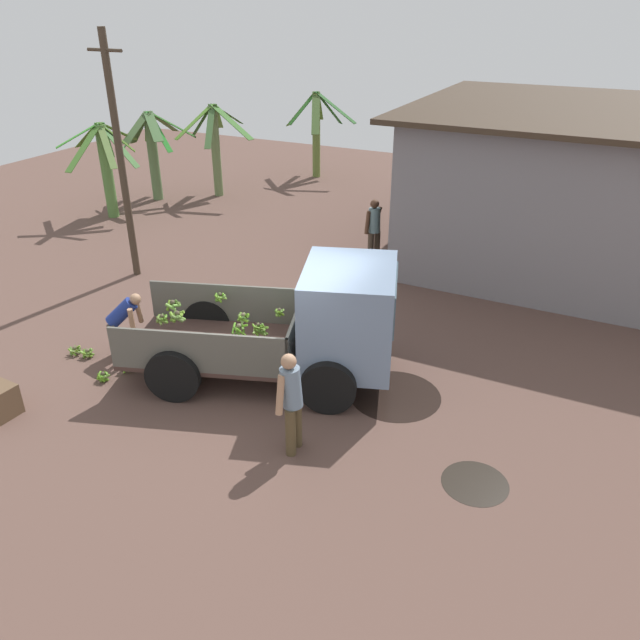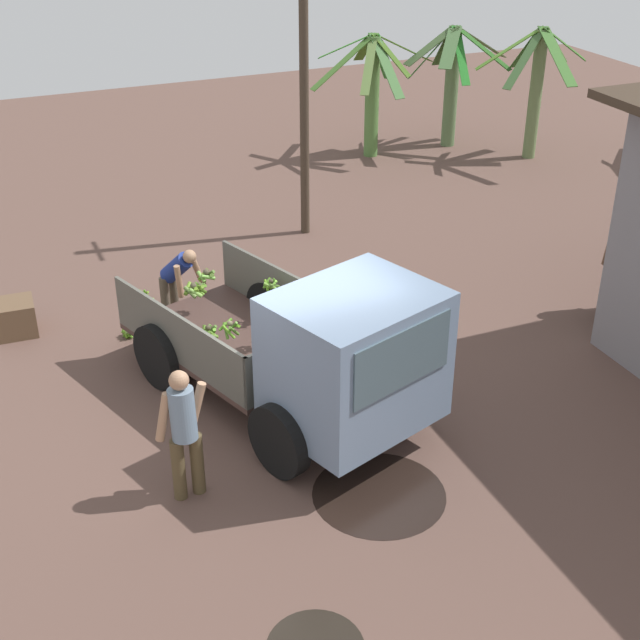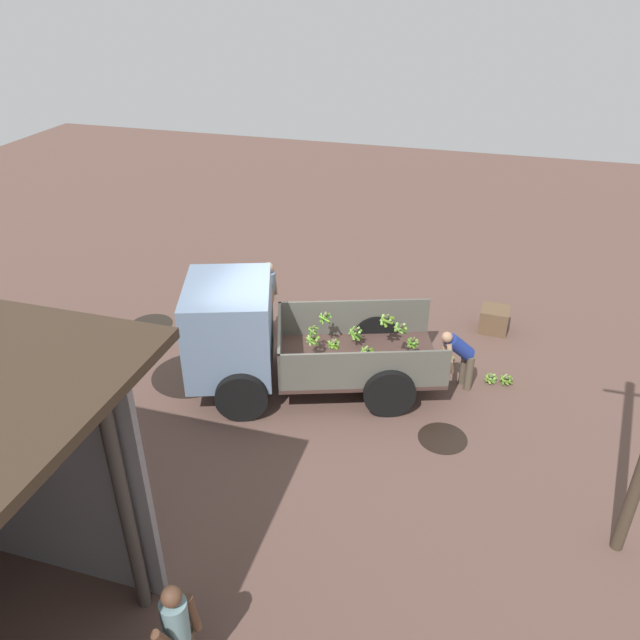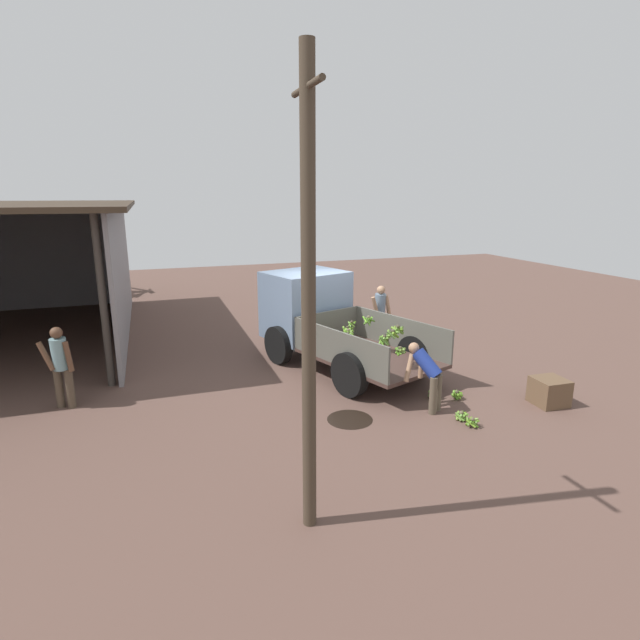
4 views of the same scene
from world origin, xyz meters
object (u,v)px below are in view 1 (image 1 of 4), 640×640
Objects in this scene: person_bystander_near_shed at (374,228)px; person_worker_loading at (122,321)px; banana_bunch_on_ground_0 at (127,366)px; banana_bunch_on_ground_3 at (103,376)px; banana_bunch_on_ground_1 at (75,350)px; utility_pole at (120,158)px; banana_bunch_on_ground_2 at (87,353)px; person_foreground_visitor at (291,399)px; cargo_truck at (322,322)px.

person_worker_loading is at bearing 94.71° from person_bystander_near_shed.
banana_bunch_on_ground_3 is at bearing -112.22° from banana_bunch_on_ground_0.
person_bystander_near_shed reaches higher than banana_bunch_on_ground_1.
utility_pole reaches higher than banana_bunch_on_ground_3.
person_worker_loading is at bearing 23.45° from banana_bunch_on_ground_1.
person_bystander_near_shed is at bearing 66.37° from banana_bunch_on_ground_2.
banana_bunch_on_ground_0 is at bearing -13.53° from person_foreground_visitor.
person_worker_loading reaches higher than banana_bunch_on_ground_1.
person_bystander_near_shed is at bearing 37.41° from person_worker_loading.
banana_bunch_on_ground_0 is (-3.26, -1.39, -1.00)m from cargo_truck.
banana_bunch_on_ground_3 reaches higher than banana_bunch_on_ground_2.
person_foreground_visitor is at bearing -32.30° from utility_pole.
cargo_truck reaches higher than banana_bunch_on_ground_0.
person_bystander_near_shed is (4.89, 3.36, -1.93)m from utility_pole.
person_worker_loading is at bearing 104.31° from banana_bunch_on_ground_3.
banana_bunch_on_ground_0 is (2.90, -3.61, -2.71)m from utility_pole.
banana_bunch_on_ground_0 is at bearing -80.87° from person_worker_loading.
banana_bunch_on_ground_2 is (-0.64, -0.37, -0.66)m from person_worker_loading.
banana_bunch_on_ground_3 reaches higher than banana_bunch_on_ground_1.
banana_bunch_on_ground_0 is (-3.73, 0.58, -0.79)m from person_foreground_visitor.
utility_pole is 22.88× the size of banana_bunch_on_ground_3.
cargo_truck is at bearing -17.91° from person_worker_loading.
banana_bunch_on_ground_3 is at bearing -7.00° from person_foreground_visitor.
person_worker_loading is at bearing -18.60° from person_foreground_visitor.
banana_bunch_on_ground_0 is 1.32m from banana_bunch_on_ground_1.
person_worker_loading is 5.23× the size of banana_bunch_on_ground_2.
banana_bunch_on_ground_1 is at bearing 89.24° from person_bystander_near_shed.
banana_bunch_on_ground_2 is at bearing 5.86° from banana_bunch_on_ground_1.
person_worker_loading reaches higher than banana_bunch_on_ground_3.
utility_pole is at bearing 141.48° from cargo_truck.
utility_pole is at bearing 117.85° from banana_bunch_on_ground_2.
banana_bunch_on_ground_0 is at bearing -3.92° from banana_bunch_on_ground_2.
person_worker_loading reaches higher than banana_bunch_on_ground_0.
banana_bunch_on_ground_1 is (-1.32, 0.04, -0.03)m from banana_bunch_on_ground_0.
utility_pole is 4.85m from banana_bunch_on_ground_2.
person_foreground_visitor is at bearing -8.86° from banana_bunch_on_ground_0.
banana_bunch_on_ground_3 is (0.22, -0.87, -0.65)m from person_worker_loading.
banana_bunch_on_ground_2 is at bearing 176.08° from banana_bunch_on_ground_0.
person_worker_loading is 0.99m from banana_bunch_on_ground_2.
banana_bunch_on_ground_1 is 1.09× the size of banana_bunch_on_ground_2.
person_foreground_visitor reaches higher than banana_bunch_on_ground_2.
utility_pole is at bearing 124.06° from banana_bunch_on_ground_3.
cargo_truck is 3.79m from person_worker_loading.
utility_pole is 8.08m from person_foreground_visitor.
banana_bunch_on_ground_2 is at bearing -62.15° from utility_pole.
banana_bunch_on_ground_3 is (-0.17, -0.42, -0.02)m from banana_bunch_on_ground_0.
person_foreground_visitor is 1.02× the size of person_bystander_near_shed.
utility_pole reaches higher than person_bystander_near_shed.
person_worker_loading is 1.10m from banana_bunch_on_ground_3.
banana_bunch_on_ground_2 is at bearing -12.47° from person_foreground_visitor.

